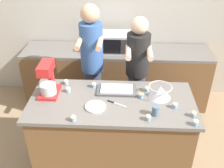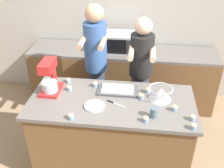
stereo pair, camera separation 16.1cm
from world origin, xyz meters
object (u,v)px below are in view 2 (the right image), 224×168
(drinking_glass, at_px, (154,112))
(cupcake_4, at_px, (68,80))
(cupcake_0, at_px, (193,117))
(cupcake_6, at_px, (71,116))
(cupcake_2, at_px, (174,108))
(baking_tray, at_px, (118,90))
(knife, at_px, (115,103))
(cupcake_7, at_px, (193,126))
(microwave_oven, at_px, (118,42))
(person_right, at_px, (140,75))
(cupcake_8, at_px, (95,84))
(person_left, at_px, (96,67))
(cupcake_1, at_px, (141,96))
(mixing_bowl, at_px, (160,93))
(cupcake_3, at_px, (69,88))
(small_plate, at_px, (94,106))
(stand_mixer, at_px, (50,78))
(cupcake_5, at_px, (148,90))
(cupcake_9, at_px, (146,119))

(drinking_glass, height_order, cupcake_4, drinking_glass)
(cupcake_0, distance_m, cupcake_6, 1.16)
(cupcake_2, bearing_deg, baking_tray, 155.34)
(knife, height_order, cupcake_7, cupcake_7)
(cupcake_0, relative_size, cupcake_4, 1.00)
(microwave_oven, bearing_deg, cupcake_4, -114.91)
(person_right, height_order, cupcake_8, person_right)
(person_left, distance_m, cupcake_1, 0.84)
(mixing_bowl, bearing_deg, cupcake_3, 177.03)
(small_plate, xyz_separation_m, cupcake_2, (0.80, 0.04, 0.02))
(knife, distance_m, cupcake_1, 0.30)
(stand_mixer, bearing_deg, mixing_bowl, -0.42)
(cupcake_6, bearing_deg, cupcake_1, 32.64)
(person_right, height_order, cupcake_5, person_right)
(person_right, distance_m, microwave_oven, 0.76)
(microwave_oven, distance_m, cupcake_5, 1.22)
(person_right, distance_m, cupcake_3, 0.95)
(knife, relative_size, cupcake_4, 3.35)
(person_right, bearing_deg, cupcake_0, -60.22)
(cupcake_4, height_order, cupcake_9, same)
(cupcake_4, bearing_deg, cupcake_5, -6.23)
(baking_tray, xyz_separation_m, cupcake_0, (0.76, -0.41, 0.01))
(cupcake_2, height_order, cupcake_4, same)
(cupcake_4, bearing_deg, cupcake_7, -25.88)
(microwave_oven, relative_size, cupcake_3, 9.30)
(person_right, xyz_separation_m, cupcake_2, (0.36, -0.77, 0.09))
(person_right, height_order, cupcake_9, person_right)
(stand_mixer, height_order, cupcake_1, stand_mixer)
(knife, bearing_deg, cupcake_3, 160.12)
(cupcake_4, xyz_separation_m, cupcake_9, (0.91, -0.60, 0.00))
(cupcake_0, xyz_separation_m, cupcake_8, (-1.02, 0.48, 0.00))
(person_right, xyz_separation_m, cupcake_3, (-0.78, -0.54, 0.09))
(cupcake_8, xyz_separation_m, cupcake_9, (0.58, -0.55, 0.00))
(person_left, bearing_deg, drinking_glass, -51.26)
(small_plate, distance_m, cupcake_9, 0.55)
(cupcake_0, height_order, cupcake_6, same)
(cupcake_9, bearing_deg, person_left, 123.36)
(cupcake_3, bearing_deg, mixing_bowl, -2.97)
(small_plate, distance_m, knife, 0.22)
(baking_tray, height_order, cupcake_8, cupcake_8)
(stand_mixer, bearing_deg, cupcake_4, 55.81)
(cupcake_1, bearing_deg, drinking_glass, -66.26)
(person_right, height_order, drinking_glass, person_right)
(cupcake_6, bearing_deg, cupcake_4, 107.21)
(microwave_oven, height_order, cupcake_8, microwave_oven)
(person_left, distance_m, stand_mixer, 0.72)
(stand_mixer, xyz_separation_m, cupcake_6, (0.34, -0.44, -0.13))
(cupcake_5, relative_size, cupcake_6, 1.00)
(cupcake_5, bearing_deg, stand_mixer, -174.58)
(cupcake_6, bearing_deg, mixing_bowl, 26.97)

